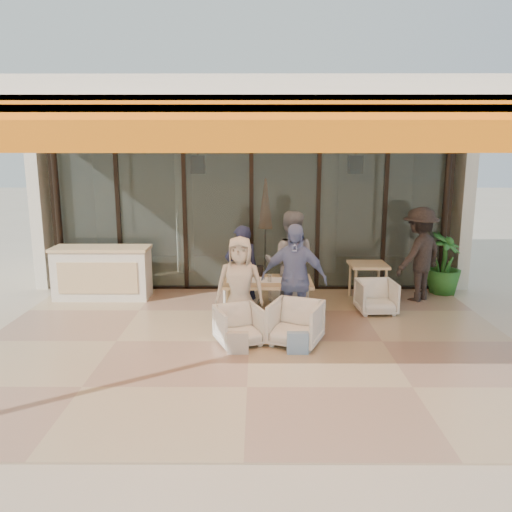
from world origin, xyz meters
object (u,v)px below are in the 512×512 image
at_px(chair_far_left, 243,291).
at_px(diner_navy, 242,271).
at_px(standing_woman, 419,255).
at_px(potted_palm, 444,264).
at_px(chair_near_right, 296,321).
at_px(side_chair, 376,295).
at_px(host_counter, 102,273).
at_px(chair_near_left, 239,324).
at_px(diner_grey, 290,264).
at_px(side_table, 368,269).
at_px(chair_far_right, 288,291).
at_px(diner_periwinkle, 294,279).
at_px(dining_table, 266,284).
at_px(diner_cream, 240,285).

xyz_separation_m(chair_far_left, diner_navy, (0.00, -0.50, 0.50)).
distance_m(standing_woman, potted_palm, 0.86).
height_order(chair_far_left, chair_near_right, chair_near_right).
height_order(side_chair, potted_palm, potted_palm).
bearing_deg(host_counter, potted_palm, 3.26).
bearing_deg(side_chair, chair_near_left, -151.63).
bearing_deg(side_chair, diner_grey, 179.57).
relative_size(chair_near_right, standing_woman, 0.40).
relative_size(host_counter, diner_navy, 1.16).
relative_size(chair_near_right, potted_palm, 0.58).
bearing_deg(side_table, host_counter, 178.63).
xyz_separation_m(diner_grey, side_table, (1.54, 0.84, -0.28)).
height_order(chair_far_right, diner_navy, diner_navy).
relative_size(diner_grey, diner_periwinkle, 1.05).
bearing_deg(chair_far_right, diner_periwinkle, 71.19).
distance_m(chair_near_right, diner_navy, 1.69).
bearing_deg(chair_far_left, diner_navy, 103.69).
distance_m(side_chair, standing_woman, 1.38).
height_order(chair_near_left, chair_near_right, chair_near_right).
distance_m(chair_near_left, side_chair, 2.80).
height_order(side_table, potted_palm, potted_palm).
bearing_deg(dining_table, side_table, 33.07).
bearing_deg(chair_far_left, dining_table, 127.28).
xyz_separation_m(dining_table, diner_grey, (0.43, 0.44, 0.24)).
bearing_deg(diner_cream, host_counter, 151.19).
xyz_separation_m(host_counter, diner_grey, (3.57, -0.96, 0.39)).
xyz_separation_m(chair_far_left, diner_grey, (0.84, -0.50, 0.63)).
bearing_deg(diner_cream, side_table, 41.56).
distance_m(host_counter, side_table, 5.11).
distance_m(diner_periwinkle, side_chair, 1.91).
bearing_deg(dining_table, chair_near_right, -65.89).
distance_m(diner_navy, side_chair, 2.42).
bearing_deg(dining_table, host_counter, 155.98).
distance_m(diner_navy, side_table, 2.52).
bearing_deg(diner_cream, potted_palm, 34.59).
bearing_deg(diner_navy, chair_near_left, 77.20).
bearing_deg(side_table, dining_table, -146.93).
relative_size(dining_table, chair_near_left, 2.31).
height_order(chair_far_right, diner_periwinkle, diner_periwinkle).
bearing_deg(standing_woman, potted_palm, 176.42).
distance_m(chair_far_right, potted_palm, 3.30).
distance_m(chair_near_left, diner_navy, 1.48).
distance_m(host_counter, diner_grey, 3.72).
bearing_deg(diner_grey, side_table, -145.18).
bearing_deg(potted_palm, chair_far_left, -168.15).
bearing_deg(dining_table, side_chair, 15.08).
height_order(dining_table, side_chair, dining_table).
relative_size(dining_table, chair_far_right, 2.55).
relative_size(diner_cream, side_table, 2.08).
bearing_deg(potted_palm, standing_woman, -145.06).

